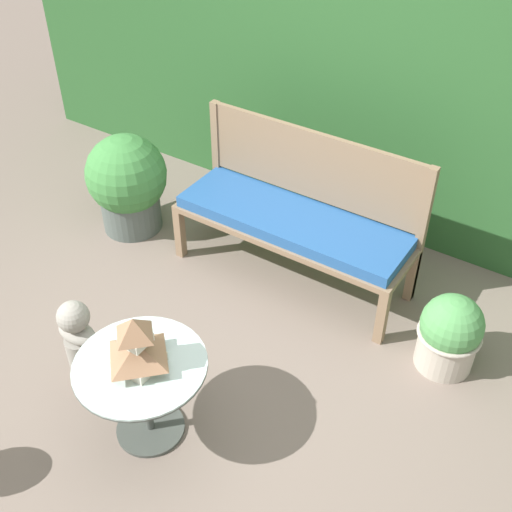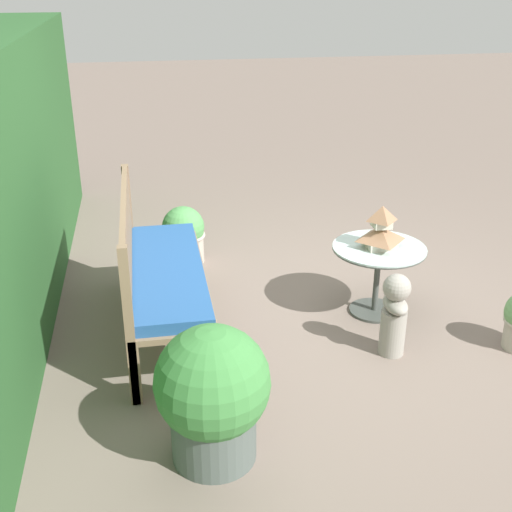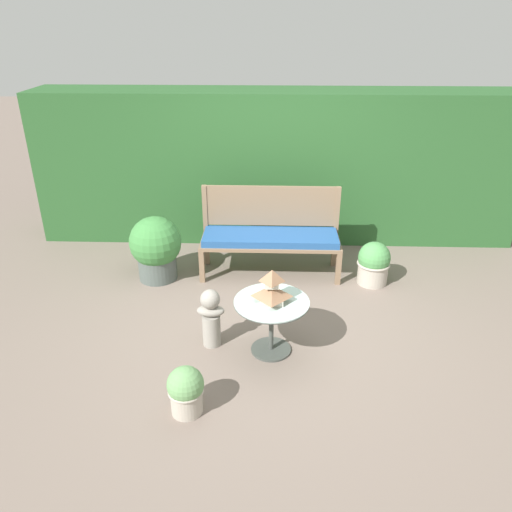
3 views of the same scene
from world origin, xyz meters
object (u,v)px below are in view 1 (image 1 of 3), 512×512
(garden_bust, at_px, (79,340))
(potted_plant_bench_left, at_px, (450,334))
(potted_plant_hedge_corner, at_px, (127,183))
(garden_bench, at_px, (292,225))
(patio_table, at_px, (142,379))
(pagoda_birdhouse, at_px, (137,346))

(garden_bust, xyz_separation_m, potted_plant_bench_left, (1.75, 1.28, -0.06))
(potted_plant_hedge_corner, bearing_deg, garden_bust, -58.64)
(potted_plant_bench_left, bearing_deg, garden_bust, -143.91)
(garden_bust, distance_m, potted_plant_bench_left, 2.17)
(garden_bust, relative_size, potted_plant_hedge_corner, 0.76)
(garden_bench, relative_size, potted_plant_bench_left, 3.21)
(garden_bench, height_order, potted_plant_hedge_corner, potted_plant_hedge_corner)
(patio_table, height_order, garden_bust, garden_bust)
(patio_table, height_order, potted_plant_hedge_corner, potted_plant_hedge_corner)
(potted_plant_bench_left, bearing_deg, potted_plant_hedge_corner, 179.30)
(pagoda_birdhouse, height_order, garden_bust, pagoda_birdhouse)
(garden_bench, height_order, garden_bust, garden_bust)
(patio_table, height_order, pagoda_birdhouse, pagoda_birdhouse)
(pagoda_birdhouse, xyz_separation_m, garden_bust, (-0.57, 0.08, -0.36))
(patio_table, relative_size, garden_bust, 1.17)
(garden_bench, relative_size, patio_table, 2.40)
(patio_table, relative_size, potted_plant_hedge_corner, 0.89)
(garden_bench, bearing_deg, potted_plant_bench_left, -9.19)
(patio_table, bearing_deg, garden_bust, 171.60)
(garden_bench, height_order, pagoda_birdhouse, pagoda_birdhouse)
(garden_bench, xyz_separation_m, patio_table, (0.02, -1.56, -0.02))
(garden_bench, distance_m, patio_table, 1.56)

